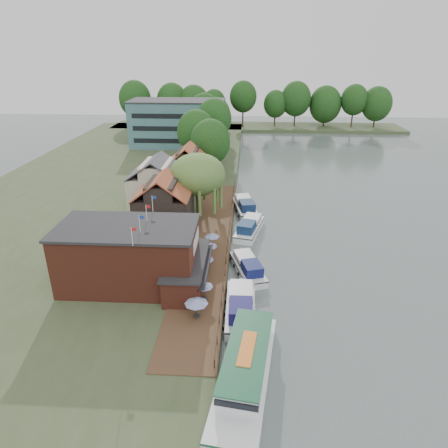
{
  "coord_description": "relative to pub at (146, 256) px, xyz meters",
  "views": [
    {
      "loc": [
        -2.96,
        -40.04,
        26.15
      ],
      "look_at": [
        -6.0,
        12.0,
        3.0
      ],
      "focal_mm": 32.0,
      "sensor_mm": 36.0,
      "label": 1
    }
  ],
  "objects": [
    {
      "name": "umbrella_1",
      "position": [
        6.8,
        -3.27,
        -2.36
      ],
      "size": [
        2.0,
        2.0,
        2.38
      ],
      "primitive_type": null,
      "color": "navy",
      "rests_on": "quay_deck"
    },
    {
      "name": "bank_tree_0",
      "position": [
        3.47,
        42.33,
        2.37
      ],
      "size": [
        8.16,
        8.16,
        12.04
      ],
      "primitive_type": null,
      "color": "#143811",
      "rests_on": "land_bank"
    },
    {
      "name": "pub",
      "position": [
        0.0,
        0.0,
        0.0
      ],
      "size": [
        20.0,
        11.0,
        7.3
      ],
      "primitive_type": null,
      "color": "maroon",
      "rests_on": "land_bank"
    },
    {
      "name": "bank_tree_3",
      "position": [
        2.02,
        77.66,
        2.53
      ],
      "size": [
        7.94,
        7.94,
        12.35
      ],
      "primitive_type": null,
      "color": "#143811",
      "rests_on": "land_bank"
    },
    {
      "name": "cruiser_3",
      "position": [
        10.89,
        25.32,
        -3.36
      ],
      "size": [
        5.38,
        10.97,
        2.57
      ],
      "primitive_type": null,
      "rotation": [
        0.0,
        0.0,
        0.2
      ],
      "color": "silver",
      "rests_on": "ground"
    },
    {
      "name": "willow",
      "position": [
        3.5,
        20.0,
        1.56
      ],
      "size": [
        8.6,
        8.6,
        10.43
      ],
      "primitive_type": null,
      "color": "#476B2D",
      "rests_on": "land_bank"
    },
    {
      "name": "swan",
      "position": [
        9.5,
        -11.91,
        -4.43
      ],
      "size": [
        0.44,
        0.44,
        0.44
      ],
      "primitive_type": "sphere",
      "color": "white",
      "rests_on": "ground"
    },
    {
      "name": "quay_deck",
      "position": [
        6.0,
        11.0,
        -3.6
      ],
      "size": [
        6.0,
        50.0,
        0.1
      ],
      "primitive_type": "cube",
      "color": "#47301E",
      "rests_on": "land_bank"
    },
    {
      "name": "umbrella_5",
      "position": [
        6.64,
        8.87,
        -2.36
      ],
      "size": [
        2.02,
        2.02,
        2.38
      ],
      "primitive_type": null,
      "color": "navy",
      "rests_on": "quay_deck"
    },
    {
      "name": "umbrella_0",
      "position": [
        6.38,
        -6.37,
        -2.36
      ],
      "size": [
        2.37,
        2.37,
        2.38
      ],
      "primitive_type": null,
      "color": "navy",
      "rests_on": "quay_deck"
    },
    {
      "name": "bank_tree_1",
      "position": [
        -0.43,
        50.83,
        2.7
      ],
      "size": [
        8.74,
        8.74,
        12.7
      ],
      "primitive_type": null,
      "color": "#143811",
      "rests_on": "land_bank"
    },
    {
      "name": "cottage_b",
      "position": [
        -4.0,
        25.0,
        0.6
      ],
      "size": [
        9.6,
        8.6,
        8.5
      ],
      "primitive_type": null,
      "color": "beige",
      "rests_on": "land_bank"
    },
    {
      "name": "cruiser_1",
      "position": [
        11.48,
        4.68,
        -3.5
      ],
      "size": [
        5.71,
        10.03,
        2.3
      ],
      "primitive_type": null,
      "rotation": [
        0.0,
        0.0,
        0.29
      ],
      "color": "silver",
      "rests_on": "ground"
    },
    {
      "name": "cruiser_2",
      "position": [
        11.67,
        16.67,
        -3.41
      ],
      "size": [
        5.55,
        10.63,
        2.47
      ],
      "primitive_type": null,
      "rotation": [
        0.0,
        0.0,
        -0.23
      ],
      "color": "white",
      "rests_on": "ground"
    },
    {
      "name": "bank_tree_5",
      "position": [
        -3.45,
        93.22,
        2.27
      ],
      "size": [
        8.17,
        8.17,
        11.84
      ],
      "primitive_type": null,
      "color": "#143811",
      "rests_on": "land_bank"
    },
    {
      "name": "land_bank",
      "position": [
        -16.0,
        36.0,
        -4.15
      ],
      "size": [
        50.0,
        140.0,
        1.0
      ],
      "primitive_type": "cube",
      "color": "#384728",
      "rests_on": "ground"
    },
    {
      "name": "cruiser_0",
      "position": [
        10.77,
        -3.83,
        -3.34
      ],
      "size": [
        3.56,
        10.69,
        2.61
      ],
      "primitive_type": null,
      "rotation": [
        0.0,
        0.0,
        0.01
      ],
      "color": "white",
      "rests_on": "ground"
    },
    {
      "name": "cottage_c",
      "position": [
        0.0,
        34.0,
        0.6
      ],
      "size": [
        7.6,
        7.6,
        8.5
      ],
      "primitive_type": null,
      "color": "black",
      "rests_on": "land_bank"
    },
    {
      "name": "bank_tree_2",
      "position": [
        3.09,
        57.37,
        3.54
      ],
      "size": [
        8.24,
        8.24,
        14.38
      ],
      "primitive_type": null,
      "color": "#143811",
      "rests_on": "land_bank"
    },
    {
      "name": "quay_rail",
      "position": [
        8.7,
        11.5,
        -3.15
      ],
      "size": [
        0.2,
        49.0,
        1.0
      ],
      "primitive_type": null,
      "color": "black",
      "rests_on": "land_bank"
    },
    {
      "name": "umbrella_2",
      "position": [
        5.74,
        0.87,
        -2.36
      ],
      "size": [
        2.03,
        2.03,
        2.38
      ],
      "primitive_type": null,
      "color": "#1B2195",
      "rests_on": "quay_deck"
    },
    {
      "name": "ground",
      "position": [
        14.0,
        1.0,
        -4.65
      ],
      "size": [
        260.0,
        260.0,
        0.0
      ],
      "primitive_type": "plane",
      "color": "#4D5A56",
      "rests_on": "ground"
    },
    {
      "name": "umbrella_4",
      "position": [
        6.44,
        6.05,
        -2.36
      ],
      "size": [
        2.2,
        2.2,
        2.38
      ],
      "primitive_type": null,
      "color": "navy",
      "rests_on": "quay_deck"
    },
    {
      "name": "hotel_block",
      "position": [
        -8.0,
        71.0,
        2.5
      ],
      "size": [
        25.4,
        12.4,
        12.3
      ],
      "primitive_type": null,
      "color": "#38666B",
      "rests_on": "land_bank"
    },
    {
      "name": "bank_tree_4",
      "position": [
        -2.21,
        85.68,
        2.71
      ],
      "size": [
        8.95,
        8.95,
        12.73
      ],
      "primitive_type": null,
      "color": "#143811",
      "rests_on": "land_bank"
    },
    {
      "name": "tour_boat",
      "position": [
        11.33,
        -13.49,
        -3.04
      ],
      "size": [
        6.22,
        15.2,
        3.22
      ],
      "primitive_type": null,
      "rotation": [
        0.0,
        0.0,
        -0.14
      ],
      "color": "silver",
      "rests_on": "ground"
    },
    {
      "name": "umbrella_3",
      "position": [
        6.38,
        2.54,
        -2.36
      ],
      "size": [
        2.04,
        2.04,
        2.38
      ],
      "primitive_type": null,
      "color": "#211C9B",
      "rests_on": "quay_deck"
    },
    {
      "name": "cottage_a",
      "position": [
        -1.0,
        15.0,
        0.6
      ],
      "size": [
        8.6,
        7.6,
        8.5
      ],
      "primitive_type": null,
      "color": "black",
      "rests_on": "land_bank"
    }
  ]
}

